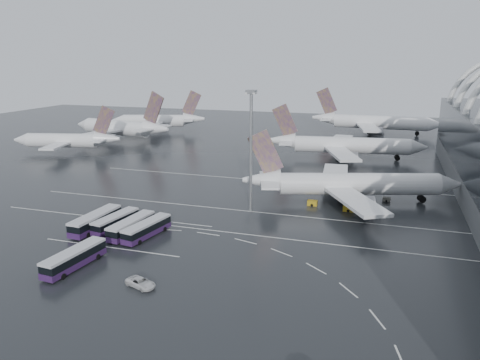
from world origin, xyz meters
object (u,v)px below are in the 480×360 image
(bus_row_near_b, at_px, (116,221))
(bus_row_near_c, at_px, (131,226))
(airliner_main, at_px, (348,185))
(airliner_gate_b, at_px, (343,146))
(airliner_gate_c, at_px, (373,123))
(gse_cart_belly_b, at_px, (386,199))
(van_curve_a, at_px, (141,283))
(bus_row_near_a, at_px, (96,221))
(gse_cart_belly_c, at_px, (312,203))
(bus_row_near_d, at_px, (147,229))
(jet_remote_mid, at_px, (122,128))
(bus_row_far_b, at_px, (74,258))
(jet_remote_far, at_px, (160,121))
(floodlight_mast, at_px, (251,137))
(jet_remote_west, at_px, (69,141))
(gse_cart_belly_a, at_px, (348,208))

(bus_row_near_b, xyz_separation_m, bus_row_near_c, (4.63, -1.66, 0.08))
(airliner_main, bearing_deg, airliner_gate_b, 80.03)
(airliner_gate_c, bearing_deg, airliner_main, -89.20)
(airliner_gate_b, xyz_separation_m, gse_cart_belly_b, (15.32, -47.09, -4.18))
(bus_row_near_b, relative_size, van_curve_a, 2.41)
(bus_row_near_a, height_order, gse_cart_belly_c, bus_row_near_a)
(gse_cart_belly_c, bearing_deg, airliner_gate_b, 88.52)
(van_curve_a, bearing_deg, bus_row_near_d, 44.96)
(jet_remote_mid, distance_m, bus_row_near_d, 112.48)
(airliner_gate_b, height_order, van_curve_a, airliner_gate_b)
(airliner_gate_c, relative_size, bus_row_near_a, 4.18)
(van_curve_a, bearing_deg, bus_row_far_b, 97.86)
(jet_remote_mid, distance_m, gse_cart_belly_b, 120.15)
(bus_row_near_b, bearing_deg, airliner_main, -44.81)
(jet_remote_far, height_order, bus_row_near_a, jet_remote_far)
(airliner_gate_b, relative_size, floodlight_mast, 1.98)
(airliner_gate_b, height_order, jet_remote_west, airliner_gate_b)
(jet_remote_far, distance_m, bus_row_near_d, 136.80)
(bus_row_far_b, height_order, gse_cart_belly_c, bus_row_far_b)
(airliner_gate_c, height_order, van_curve_a, airliner_gate_c)
(airliner_gate_b, relative_size, gse_cart_belly_c, 23.57)
(jet_remote_west, bearing_deg, gse_cart_belly_c, 145.79)
(airliner_gate_b, distance_m, jet_remote_west, 99.25)
(bus_row_near_c, height_order, bus_row_far_b, bus_row_far_b)
(jet_remote_west, relative_size, gse_cart_belly_b, 21.31)
(bus_row_near_a, distance_m, bus_row_near_b, 3.99)
(bus_row_near_c, bearing_deg, gse_cart_belly_b, -45.27)
(bus_row_near_b, relative_size, gse_cart_belly_c, 5.35)
(airliner_gate_c, height_order, jet_remote_far, airliner_gate_c)
(bus_row_far_b, height_order, van_curve_a, bus_row_far_b)
(jet_remote_mid, height_order, bus_row_far_b, jet_remote_mid)
(bus_row_near_a, height_order, floodlight_mast, floodlight_mast)
(airliner_gate_c, bearing_deg, jet_remote_far, -164.96)
(airliner_gate_b, xyz_separation_m, gse_cart_belly_a, (7.10, -57.73, -4.04))
(bus_row_near_b, xyz_separation_m, van_curve_a, (17.46, -20.89, -0.92))
(airliner_main, distance_m, van_curve_a, 59.91)
(gse_cart_belly_a, bearing_deg, bus_row_near_d, -142.30)
(bus_row_near_a, distance_m, bus_row_far_b, 18.08)
(airliner_main, relative_size, airliner_gate_c, 0.89)
(airliner_gate_b, relative_size, airliner_gate_c, 0.93)
(van_curve_a, height_order, floodlight_mast, floodlight_mast)
(jet_remote_mid, xyz_separation_m, jet_remote_far, (2.27, 29.30, -0.51))
(jet_remote_mid, xyz_separation_m, gse_cart_belly_a, (98.53, -65.56, -4.86))
(airliner_main, distance_m, gse_cart_belly_b, 10.70)
(bus_row_near_c, distance_m, van_curve_a, 23.13)
(jet_remote_west, bearing_deg, jet_remote_far, -111.59)
(jet_remote_west, xyz_separation_m, bus_row_near_a, (56.18, -65.73, -2.66))
(airliner_main, bearing_deg, gse_cart_belly_b, 5.63)
(jet_remote_far, xyz_separation_m, bus_row_near_c, (56.35, -122.58, -3.29))
(floodlight_mast, distance_m, gse_cart_belly_a, 27.85)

